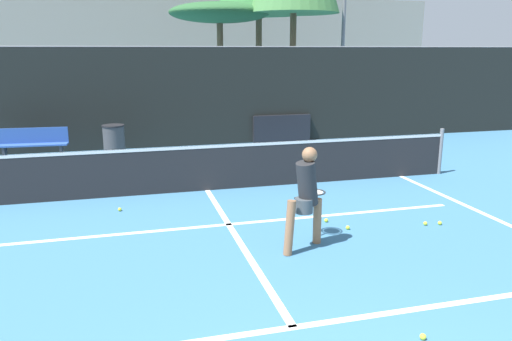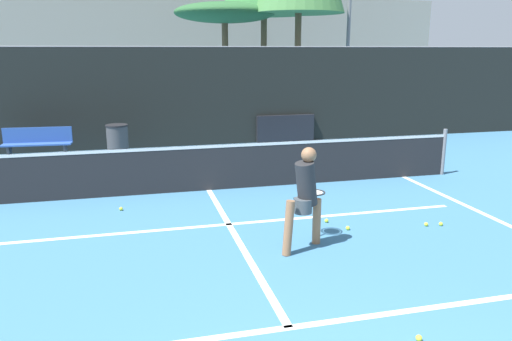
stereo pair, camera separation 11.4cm
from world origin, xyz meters
name	(u,v)px [view 2 (the right image)]	position (x,y,z in m)	size (l,w,h in m)	color
court_baseline_near	(289,328)	(0.00, 2.53, 0.00)	(11.00, 0.10, 0.01)	white
court_service_line	(229,224)	(0.00, 5.81, 0.00)	(8.25, 0.10, 0.01)	white
court_center_mark	(236,236)	(0.00, 5.25, 0.00)	(0.10, 5.43, 0.01)	white
court_sideline_right	(483,214)	(4.51, 5.25, 0.00)	(0.10, 6.43, 0.01)	white
net	(208,166)	(0.00, 7.96, 0.51)	(11.09, 0.09, 1.07)	slate
fence_back	(181,97)	(0.00, 12.99, 1.46)	(24.00, 0.06, 2.94)	black
player_practicing	(305,194)	(0.89, 4.56, 0.83)	(0.95, 0.92, 1.51)	#8C6042
tennis_ball_scattered_1	(419,338)	(1.19, 1.98, 0.03)	(0.07, 0.07, 0.07)	#D1E033
tennis_ball_scattered_3	(441,224)	(3.40, 4.89, 0.03)	(0.07, 0.07, 0.07)	#D1E033
tennis_ball_scattered_4	(326,221)	(1.62, 5.50, 0.03)	(0.07, 0.07, 0.07)	#D1E033
tennis_ball_scattered_5	(348,228)	(1.82, 5.08, 0.03)	(0.07, 0.07, 0.07)	#D1E033
tennis_ball_scattered_6	(426,224)	(3.16, 4.93, 0.03)	(0.07, 0.07, 0.07)	#D1E033
tennis_ball_scattered_7	(121,209)	(-1.76, 7.02, 0.03)	(0.07, 0.07, 0.07)	#D1E033
courtside_bench	(37,143)	(-3.90, 11.91, 0.47)	(1.75, 0.49, 0.86)	#2D519E
trash_bin	(118,141)	(-1.87, 11.85, 0.44)	(0.59, 0.59, 0.88)	#3F3F42
parked_car	(268,114)	(3.23, 15.06, 0.59)	(1.86, 4.56, 1.40)	black
tree_mid	(225,14)	(2.79, 20.68, 4.36)	(4.46, 4.46, 4.86)	brown
building_far	(152,47)	(0.00, 29.60, 2.95)	(36.00, 2.40, 5.90)	gray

